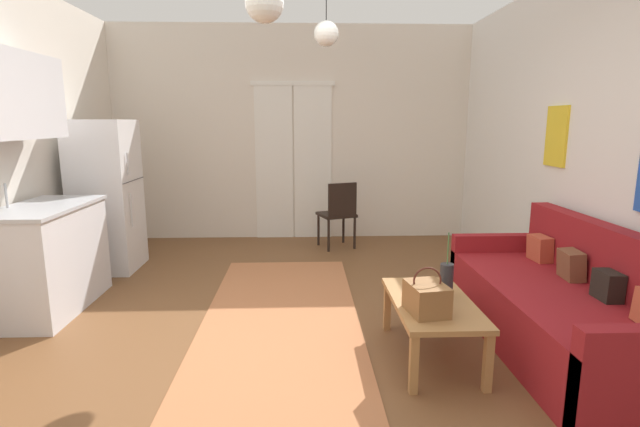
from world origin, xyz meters
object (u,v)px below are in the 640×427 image
(pendant_lamp_near, at_px, (264,3))
(pendant_lamp_far, at_px, (326,34))
(coffee_table, at_px, (432,308))
(refrigerator, at_px, (107,196))
(handbag, at_px, (427,298))
(couch, at_px, (566,310))
(bamboo_vase, at_px, (446,280))
(accent_chair, at_px, (339,211))

(pendant_lamp_near, relative_size, pendant_lamp_far, 1.27)
(coffee_table, height_order, pendant_lamp_far, pendant_lamp_far)
(refrigerator, height_order, pendant_lamp_far, pendant_lamp_far)
(handbag, bearing_deg, couch, 15.06)
(couch, distance_m, pendant_lamp_near, 2.85)
(couch, relative_size, pendant_lamp_far, 3.48)
(couch, xyz_separation_m, coffee_table, (-0.99, -0.09, 0.07))
(handbag, bearing_deg, bamboo_vase, 52.27)
(bamboo_vase, relative_size, pendant_lamp_near, 0.61)
(bamboo_vase, distance_m, pendant_lamp_far, 2.46)
(coffee_table, relative_size, pendant_lamp_far, 1.63)
(coffee_table, relative_size, bamboo_vase, 2.12)
(bamboo_vase, bearing_deg, coffee_table, -150.57)
(refrigerator, height_order, pendant_lamp_near, pendant_lamp_near)
(pendant_lamp_near, distance_m, pendant_lamp_far, 1.92)
(couch, height_order, pendant_lamp_near, pendant_lamp_near)
(refrigerator, xyz_separation_m, accent_chair, (2.57, 0.76, -0.33))
(coffee_table, bearing_deg, bamboo_vase, 29.43)
(pendant_lamp_near, bearing_deg, coffee_table, 19.63)
(handbag, xyz_separation_m, pendant_lamp_near, (-0.97, -0.18, 1.70))
(accent_chair, bearing_deg, handbag, 75.99)
(coffee_table, xyz_separation_m, pendant_lamp_near, (-1.07, -0.38, 1.85))
(coffee_table, height_order, pendant_lamp_near, pendant_lamp_near)
(pendant_lamp_near, bearing_deg, pendant_lamp_far, 77.44)
(couch, height_order, handbag, couch)
(pendant_lamp_near, xyz_separation_m, pendant_lamp_far, (0.42, 1.87, 0.17))
(handbag, bearing_deg, pendant_lamp_far, 108.11)
(refrigerator, bearing_deg, accent_chair, 16.49)
(handbag, relative_size, pendant_lamp_far, 0.53)
(bamboo_vase, height_order, pendant_lamp_far, pendant_lamp_far)
(handbag, relative_size, refrigerator, 0.19)
(accent_chair, bearing_deg, pendant_lamp_near, 58.91)
(refrigerator, bearing_deg, bamboo_vase, -33.86)
(couch, bearing_deg, accent_chair, 116.53)
(bamboo_vase, bearing_deg, couch, 1.66)
(refrigerator, bearing_deg, handbag, -39.04)
(handbag, bearing_deg, pendant_lamp_near, -169.76)
(handbag, relative_size, pendant_lamp_near, 0.41)
(coffee_table, relative_size, pendant_lamp_near, 1.29)
(handbag, height_order, accent_chair, accent_chair)
(bamboo_vase, distance_m, pendant_lamp_near, 2.10)
(handbag, xyz_separation_m, pendant_lamp_far, (-0.55, 1.69, 1.87))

